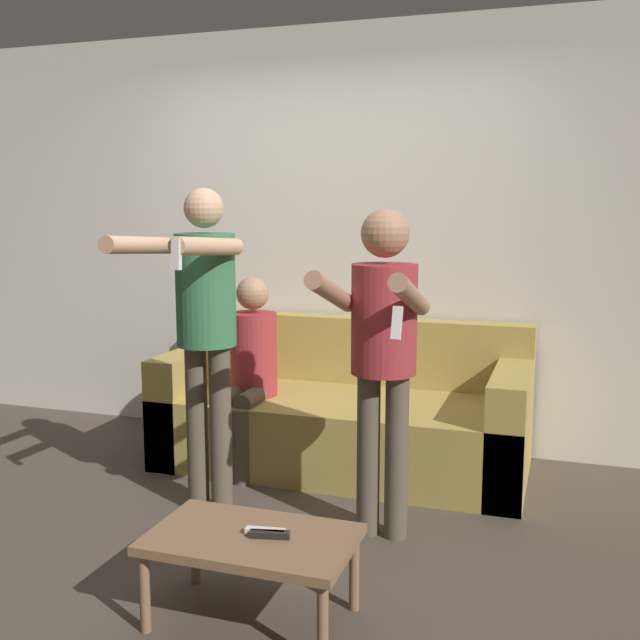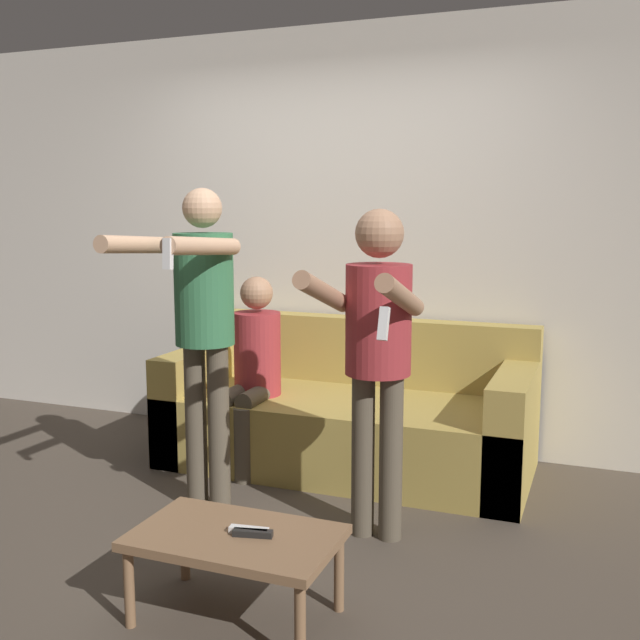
% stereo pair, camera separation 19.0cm
% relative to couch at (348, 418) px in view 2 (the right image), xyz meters
% --- Properties ---
extents(ground_plane, '(14.00, 14.00, 0.00)m').
position_rel_couch_xyz_m(ground_plane, '(-0.23, -1.11, -0.29)').
color(ground_plane, '#4C4238').
extents(wall_back, '(6.40, 0.06, 2.70)m').
position_rel_couch_xyz_m(wall_back, '(-0.23, 0.50, 1.06)').
color(wall_back, silver).
rests_on(wall_back, ground_plane).
extents(couch, '(2.16, 0.94, 0.86)m').
position_rel_couch_xyz_m(couch, '(0.00, 0.00, 0.00)').
color(couch, '#AD9347').
rests_on(couch, ground_plane).
extents(person_standing_left, '(0.42, 0.75, 1.65)m').
position_rel_couch_xyz_m(person_standing_left, '(-0.45, -0.93, 0.74)').
color(person_standing_left, brown).
rests_on(person_standing_left, ground_plane).
extents(person_standing_right, '(0.42, 0.69, 1.55)m').
position_rel_couch_xyz_m(person_standing_right, '(0.45, -0.93, 0.67)').
color(person_standing_right, brown).
rests_on(person_standing_right, ground_plane).
extents(person_seated, '(0.28, 0.52, 1.15)m').
position_rel_couch_xyz_m(person_seated, '(-0.52, -0.25, 0.34)').
color(person_seated, brown).
rests_on(person_seated, ground_plane).
extents(coffee_table, '(0.77, 0.47, 0.34)m').
position_rel_couch_xyz_m(coffee_table, '(0.17, -1.79, 0.02)').
color(coffee_table, '#846042').
rests_on(coffee_table, ground_plane).
extents(remote_near, '(0.15, 0.07, 0.02)m').
position_rel_couch_xyz_m(remote_near, '(0.24, -1.79, 0.07)').
color(remote_near, black).
rests_on(remote_near, coffee_table).
extents(remote_far, '(0.15, 0.06, 0.02)m').
position_rel_couch_xyz_m(remote_far, '(0.22, -1.77, 0.07)').
color(remote_far, white).
rests_on(remote_far, coffee_table).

